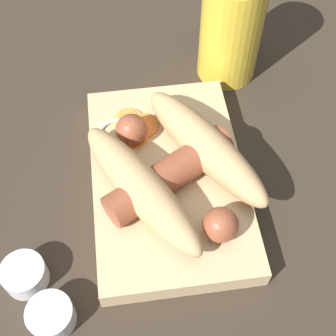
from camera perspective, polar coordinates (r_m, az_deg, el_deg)
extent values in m
plane|color=#33281E|center=(0.52, 0.00, -2.18)|extent=(3.00, 3.00, 0.00)
cube|color=tan|center=(0.51, 0.00, -1.42)|extent=(0.25, 0.16, 0.03)
ellipsoid|color=tan|center=(0.46, -3.31, -2.44)|extent=(0.18, 0.13, 0.04)
ellipsoid|color=tan|center=(0.49, 4.57, 2.69)|extent=(0.18, 0.13, 0.04)
cylinder|color=brown|center=(0.47, 0.61, -0.73)|extent=(0.10, 0.14, 0.03)
sphere|color=brown|center=(0.45, 6.42, -6.89)|extent=(0.03, 0.03, 0.03)
sphere|color=brown|center=(0.51, -4.48, 4.69)|extent=(0.03, 0.03, 0.03)
cylinder|color=#F99E4C|center=(0.53, -3.88, 4.11)|extent=(0.03, 0.03, 0.00)
cylinder|color=#F99E4C|center=(0.54, -4.89, 5.81)|extent=(0.05, 0.05, 0.00)
cylinder|color=orange|center=(0.52, -4.23, 3.81)|extent=(0.04, 0.04, 0.00)
cylinder|color=orange|center=(0.54, -4.99, 6.30)|extent=(0.03, 0.03, 0.00)
cylinder|color=orange|center=(0.53, -3.16, 5.14)|extent=(0.05, 0.05, 0.00)
torus|color=silver|center=(0.53, -6.37, 4.25)|extent=(0.04, 0.04, 0.00)
cylinder|color=silver|center=(0.48, -17.08, -12.34)|extent=(0.04, 0.04, 0.02)
cylinder|color=maroon|center=(0.49, -16.87, -12.65)|extent=(0.04, 0.04, 0.01)
cylinder|color=silver|center=(0.46, -14.07, -17.12)|extent=(0.04, 0.04, 0.02)
cylinder|color=white|center=(0.47, -13.88, -17.37)|extent=(0.04, 0.04, 0.01)
cylinder|color=gold|center=(0.59, 7.69, 16.45)|extent=(0.07, 0.07, 0.13)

